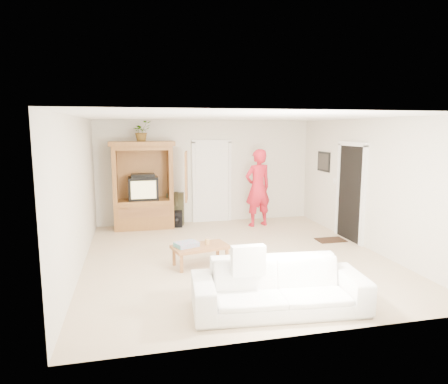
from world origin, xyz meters
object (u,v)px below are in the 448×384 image
(man, at_px, (258,188))
(coffee_table, at_px, (200,248))
(armoire, at_px, (144,191))
(sofa, at_px, (279,286))

(man, distance_m, coffee_table, 3.26)
(armoire, height_order, sofa, armoire)
(man, height_order, sofa, man)
(armoire, relative_size, man, 1.10)
(armoire, distance_m, sofa, 5.25)
(coffee_table, bearing_deg, sofa, -82.31)
(sofa, height_order, coffee_table, sofa)
(armoire, bearing_deg, man, -8.64)
(sofa, relative_size, coffee_table, 2.16)
(armoire, distance_m, man, 2.77)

